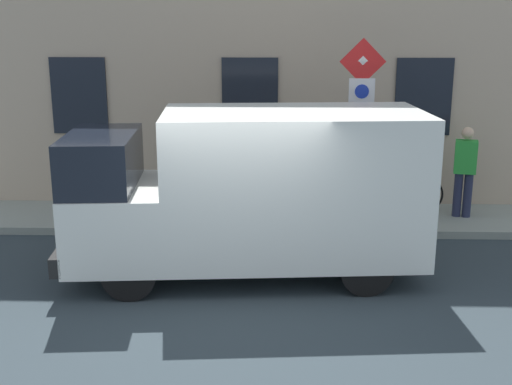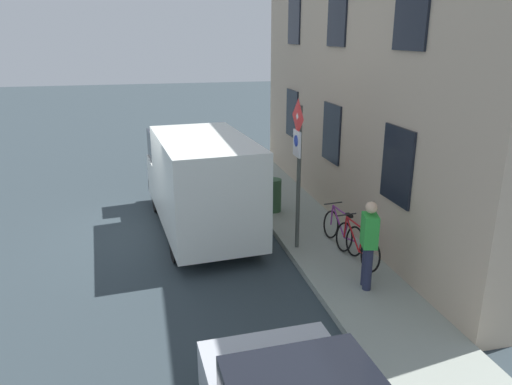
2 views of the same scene
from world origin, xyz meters
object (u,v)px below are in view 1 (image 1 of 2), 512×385
object	(u,v)px
bicycle_red	(400,193)
bicycle_purple	(361,193)
sign_post_stacked	(361,107)
pedestrian	(465,169)
litter_bin	(224,200)
delivery_van	(253,189)

from	to	relation	value
bicycle_red	bicycle_purple	world-z (taller)	same
sign_post_stacked	bicycle_red	world-z (taller)	sign_post_stacked
sign_post_stacked	pedestrian	xyz separation A→B (m)	(0.74, -2.08, -1.24)
sign_post_stacked	litter_bin	bearing A→B (deg)	86.74
delivery_van	bicycle_red	distance (m)	4.13
delivery_van	bicycle_red	bearing A→B (deg)	-137.85
pedestrian	litter_bin	bearing A→B (deg)	-68.29
sign_post_stacked	litter_bin	xyz separation A→B (m)	(0.14, 2.40, -1.72)
bicycle_red	pedestrian	bearing A→B (deg)	158.22
bicycle_red	delivery_van	bearing A→B (deg)	40.19
delivery_van	litter_bin	xyz separation A→B (m)	(2.04, 0.59, -0.74)
bicycle_red	bicycle_purple	size ratio (longest dim) A/B	1.00
sign_post_stacked	litter_bin	size ratio (longest dim) A/B	3.58
sign_post_stacked	bicycle_red	size ratio (longest dim) A/B	1.88
sign_post_stacked	pedestrian	world-z (taller)	sign_post_stacked
sign_post_stacked	bicycle_purple	world-z (taller)	sign_post_stacked
pedestrian	bicycle_red	bearing A→B (deg)	-91.16
sign_post_stacked	bicycle_purple	bearing A→B (deg)	-10.95
delivery_van	pedestrian	xyz separation A→B (m)	(2.64, -3.89, -0.26)
bicycle_purple	litter_bin	distance (m)	2.75
delivery_van	sign_post_stacked	bearing A→B (deg)	-137.97
delivery_van	bicycle_purple	size ratio (longest dim) A/B	3.19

